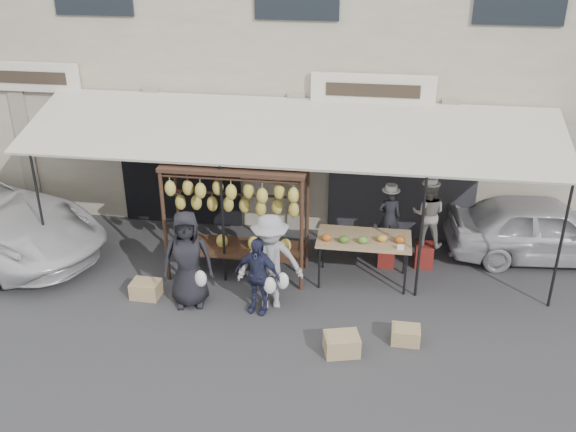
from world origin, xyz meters
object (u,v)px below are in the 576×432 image
Objects in this scene: banana_rack at (235,199)px; crate_near_b at (406,335)px; vendor_left at (389,217)px; crate_near_a at (342,344)px; sedan at (544,228)px; customer_left at (188,259)px; vendor_right at (428,214)px; produce_table at (364,240)px; customer_right at (270,262)px; crate_far at (146,289)px; customer_mid at (257,275)px.

banana_rack is 5.74× the size of crate_near_b.
vendor_left reaches higher than crate_near_b.
sedan is (3.67, 3.66, 0.47)m from crate_near_a.
vendor_right is at bearing 12.05° from customer_left.
vendor_left is at bearing 97.96° from crate_near_b.
produce_table reaches higher than crate_near_a.
banana_rack reaches higher than crate_near_a.
crate_near_a is (-1.37, -2.95, -0.96)m from vendor_right.
crate_far is at bearing 169.71° from customer_right.
banana_rack is 2.44m from produce_table.
vendor_right is at bearing 33.30° from produce_table.
customer_mid is 2.80× the size of crate_far.
produce_table is 1.41m from vendor_right.
crate_near_a is (-0.21, -2.19, -0.71)m from produce_table.
customer_right is (-1.98, -1.72, -0.16)m from vendor_left.
customer_mid is (-2.89, -1.99, -0.42)m from vendor_right.
crate_far is (-1.47, -0.99, -1.42)m from banana_rack.
vendor_left is 2.63m from customer_right.
crate_far is (-3.58, 1.10, -0.01)m from crate_near_a.
customer_mid is 2.62× the size of crate_near_a.
banana_rack is at bearing 21.44° from vendor_right.
crate_near_b is 0.12× the size of sedan.
customer_left reaches higher than vendor_left.
customer_right is at bearing 1.29° from crate_far.
customer_left reaches higher than produce_table.
vendor_right is 2.58× the size of crate_far.
banana_rack is 3.29m from crate_near_a.
produce_table is at bearing 48.64° from customer_mid.
customer_mid reaches higher than crate_far.
vendor_right is (3.49, 0.87, -0.45)m from banana_rack.
produce_table is 3.17× the size of crate_near_a.
customer_mid is (0.60, -1.12, -0.87)m from banana_rack.
crate_near_b is 0.90× the size of crate_far.
banana_rack reaches higher than vendor_left.
vendor_left is 4.68m from crate_far.
crate_near_a is (1.52, -0.97, -0.54)m from customer_mid.
produce_table is 2.06m from crate_near_b.
vendor_left is 0.73m from vendor_right.
customer_mid is at bearing -15.36° from customer_left.
crate_near_b is at bearing 135.25° from sedan.
vendor_left is 2.91m from customer_mid.
customer_right is at bearing -145.88° from produce_table.
banana_rack is 2.27m from crate_far.
customer_right reaches higher than crate_near_a.
produce_table is at bearing 40.80° from vendor_right.
produce_table is 2.31m from crate_near_a.
crate_far is at bearing -163.92° from produce_table.
banana_rack is 1.41m from customer_right.
customer_left is at bearing 159.73° from crate_near_a.
vendor_right is 2.74m from crate_near_b.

